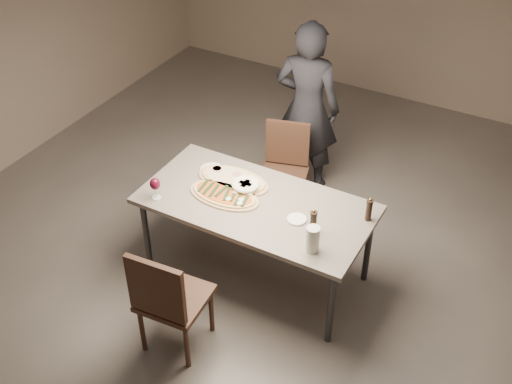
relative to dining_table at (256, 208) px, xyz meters
The scene contains 14 objects.
room 0.71m from the dining_table, ahead, with size 7.00×7.00×7.00m.
dining_table is the anchor object (origin of this frame).
zucchini_pizza 0.27m from the dining_table, 168.20° to the right, with size 0.59×0.33×0.05m.
ham_pizza 0.34m from the dining_table, 152.63° to the left, with size 0.62×0.34×0.04m.
bread_basket 0.20m from the dining_table, 148.08° to the left, with size 0.22×0.22×0.08m.
oil_dish 0.38m from the dining_table, ahead, with size 0.15×0.15×0.02m.
pepper_mill_left 0.87m from the dining_table, 14.78° to the left, with size 0.05×0.05×0.20m.
pepper_mill_right 0.57m from the dining_table, 12.20° to the right, with size 0.06×0.06×0.21m.
carafe 0.69m from the dining_table, 25.04° to the right, with size 0.10×0.10×0.20m.
wine_glass 0.80m from the dining_table, 155.19° to the right, with size 0.08×0.08×0.18m.
side_plate 0.57m from the dining_table, 159.17° to the left, with size 0.19×0.19×0.01m.
chair_near 1.02m from the dining_table, 98.89° to the right, with size 0.49×0.49×0.96m.
chair_far 0.94m from the dining_table, 102.35° to the left, with size 0.51×0.51×0.88m.
diner 1.38m from the dining_table, 98.77° to the left, with size 0.62×0.41×1.69m, color black.
Camera 1 is at (1.88, -3.40, 3.80)m, focal length 45.00 mm.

